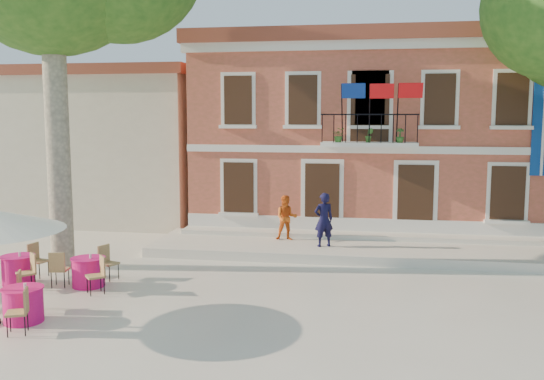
{
  "coord_description": "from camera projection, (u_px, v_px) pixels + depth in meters",
  "views": [
    {
      "loc": [
        2.21,
        -15.09,
        4.52
      ],
      "look_at": [
        -0.96,
        3.5,
        2.14
      ],
      "focal_mm": 40.0,
      "sensor_mm": 36.0,
      "label": 1
    }
  ],
  "objects": [
    {
      "name": "cafe_table_0",
      "position": [
        18.0,
        268.0,
        16.15
      ],
      "size": [
        1.82,
        1.79,
        0.95
      ],
      "color": "#E4157D",
      "rests_on": "ground"
    },
    {
      "name": "main_building",
      "position": [
        370.0,
        132.0,
        24.66
      ],
      "size": [
        13.5,
        9.59,
        7.5
      ],
      "color": "#CC5A49",
      "rests_on": "ground"
    },
    {
      "name": "ground",
      "position": [
        286.0,
        289.0,
        15.69
      ],
      "size": [
        90.0,
        90.0,
        0.0
      ],
      "primitive_type": "plane",
      "color": "beige",
      "rests_on": "ground"
    },
    {
      "name": "terrace",
      "position": [
        367.0,
        249.0,
        19.64
      ],
      "size": [
        14.0,
        3.4,
        0.3
      ],
      "primitive_type": "cube",
      "color": "silver",
      "rests_on": "ground"
    },
    {
      "name": "neighbor_west",
      "position": [
        116.0,
        143.0,
        27.64
      ],
      "size": [
        9.4,
        9.4,
        6.4
      ],
      "color": "beige",
      "rests_on": "ground"
    },
    {
      "name": "cafe_table_1",
      "position": [
        23.0,
        303.0,
        13.19
      ],
      "size": [
        1.13,
        1.93,
        0.95
      ],
      "color": "#E4157D",
      "rests_on": "ground"
    },
    {
      "name": "pedestrian_orange",
      "position": [
        286.0,
        218.0,
        20.31
      ],
      "size": [
        0.82,
        0.69,
        1.51
      ],
      "primitive_type": "imported",
      "rotation": [
        0.0,
        0.0,
        0.17
      ],
      "color": "orange",
      "rests_on": "terrace"
    },
    {
      "name": "pedestrian_navy",
      "position": [
        324.0,
        220.0,
        19.3
      ],
      "size": [
        0.75,
        0.64,
        1.73
      ],
      "primitive_type": "imported",
      "rotation": [
        0.0,
        0.0,
        3.57
      ],
      "color": "black",
      "rests_on": "terrace"
    },
    {
      "name": "cafe_table_3",
      "position": [
        88.0,
        270.0,
        15.91
      ],
      "size": [
        1.76,
        1.85,
        0.95
      ],
      "color": "#E4157D",
      "rests_on": "ground"
    }
  ]
}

